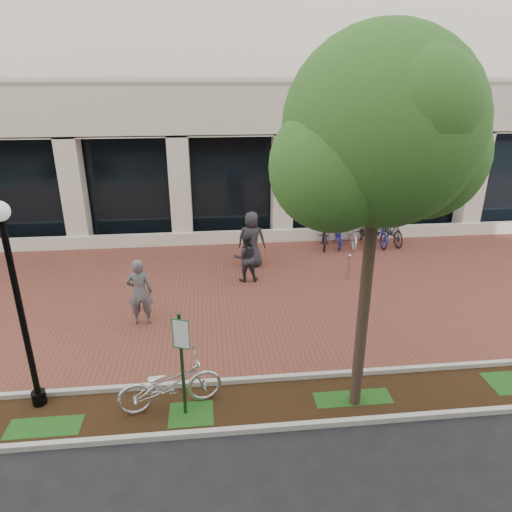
{
  "coord_description": "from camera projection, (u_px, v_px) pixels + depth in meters",
  "views": [
    {
      "loc": [
        -0.95,
        -12.74,
        6.23
      ],
      "look_at": [
        0.34,
        -0.8,
        1.5
      ],
      "focal_mm": 32.0,
      "sensor_mm": 36.0,
      "label": 1
    }
  ],
  "objects": [
    {
      "name": "ground",
      "position": [
        242.0,
        292.0,
        14.16
      ],
      "size": [
        120.0,
        120.0,
        0.0
      ],
      "primitive_type": "plane",
      "color": "black",
      "rests_on": "ground"
    },
    {
      "name": "planting_strip",
      "position": [
        263.0,
        404.0,
        9.3
      ],
      "size": [
        40.0,
        1.5,
        0.01
      ],
      "primitive_type": "cube",
      "color": "black",
      "rests_on": "ground"
    },
    {
      "name": "street_tree",
      "position": [
        382.0,
        141.0,
        7.47
      ],
      "size": [
        3.89,
        3.24,
        7.08
      ],
      "color": "#463428",
      "rests_on": "ground"
    },
    {
      "name": "parking_sign",
      "position": [
        181.0,
        352.0,
        8.51
      ],
      "size": [
        0.34,
        0.07,
        2.24
      ],
      "rotation": [
        0.0,
        0.0,
        -0.37
      ],
      "color": "#153918",
      "rests_on": "ground"
    },
    {
      "name": "curb_street_side",
      "position": [
        268.0,
        428.0,
        8.59
      ],
      "size": [
        40.0,
        0.12,
        0.12
      ],
      "primitive_type": "cube",
      "color": "#B7B7AD",
      "rests_on": "ground"
    },
    {
      "name": "lamppost",
      "position": [
        18.0,
        298.0,
        8.44
      ],
      "size": [
        0.36,
        0.36,
        4.26
      ],
      "color": "black",
      "rests_on": "ground"
    },
    {
      "name": "bike_rack_cluster",
      "position": [
        358.0,
        232.0,
        17.95
      ],
      "size": [
        3.59,
        2.02,
        1.12
      ],
      "rotation": [
        0.0,
        0.0,
        -0.09
      ],
      "color": "black",
      "rests_on": "ground"
    },
    {
      "name": "pedestrian_left",
      "position": [
        140.0,
        292.0,
        12.04
      ],
      "size": [
        0.69,
        0.47,
        1.85
      ],
      "primitive_type": "imported",
      "rotation": [
        0.0,
        0.0,
        3.18
      ],
      "color": "#5B5B5F",
      "rests_on": "ground"
    },
    {
      "name": "pedestrian_mid",
      "position": [
        246.0,
        257.0,
        14.67
      ],
      "size": [
        0.82,
        0.66,
        1.63
      ],
      "primitive_type": "imported",
      "rotation": [
        0.0,
        0.0,
        3.19
      ],
      "color": "#28282E",
      "rests_on": "ground"
    },
    {
      "name": "pedestrian_right",
      "position": [
        252.0,
        239.0,
        15.78
      ],
      "size": [
        1.07,
        0.82,
        1.97
      ],
      "primitive_type": "imported",
      "rotation": [
        0.0,
        0.0,
        2.92
      ],
      "color": "#28292D",
      "rests_on": "ground"
    },
    {
      "name": "curb_plaza_side",
      "position": [
        259.0,
        379.0,
        9.98
      ],
      "size": [
        40.0,
        0.12,
        0.12
      ],
      "primitive_type": "cube",
      "color": "#B7B7AD",
      "rests_on": "ground"
    },
    {
      "name": "bollard",
      "position": [
        349.0,
        266.0,
        14.91
      ],
      "size": [
        0.12,
        0.12,
        0.88
      ],
      "color": "#B0B0B5",
      "rests_on": "ground"
    },
    {
      "name": "locked_bicycle",
      "position": [
        170.0,
        384.0,
        9.06
      ],
      "size": [
        2.19,
        1.16,
        1.1
      ],
      "primitive_type": "imported",
      "rotation": [
        0.0,
        0.0,
        1.79
      ],
      "color": "silver",
      "rests_on": "ground"
    },
    {
      "name": "brick_plaza",
      "position": [
        242.0,
        292.0,
        14.16
      ],
      "size": [
        40.0,
        9.0,
        0.01
      ],
      "primitive_type": "cube",
      "color": "brown",
      "rests_on": "ground"
    }
  ]
}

